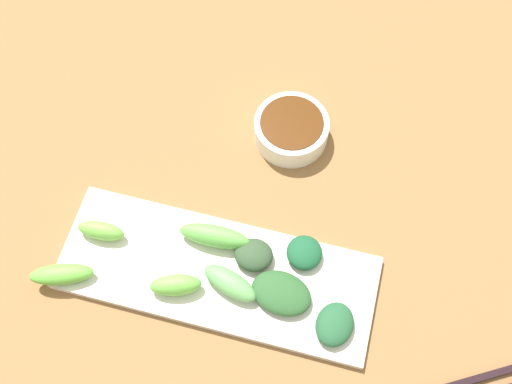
{
  "coord_description": "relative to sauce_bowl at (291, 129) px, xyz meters",
  "views": [
    {
      "loc": [
        0.31,
        0.1,
        0.77
      ],
      "look_at": [
        -0.03,
        0.01,
        0.05
      ],
      "focal_mm": 43.88,
      "sensor_mm": 36.0,
      "label": 1
    }
  ],
  "objects": [
    {
      "name": "broccoli_leafy_3",
      "position": [
        0.17,
        0.06,
        0.0
      ],
      "size": [
        0.06,
        0.06,
        0.02
      ],
      "primitive_type": "ellipsoid",
      "rotation": [
        0.0,
        0.0,
        0.28
      ],
      "color": "#19512F",
      "rests_on": "serving_plate"
    },
    {
      "name": "broccoli_stalk_4",
      "position": [
        0.18,
        -0.06,
        0.01
      ],
      "size": [
        0.03,
        0.09,
        0.03
      ],
      "primitive_type": "ellipsoid",
      "rotation": [
        0.0,
        0.0,
        0.04
      ],
      "color": "#62AF4A",
      "rests_on": "serving_plate"
    },
    {
      "name": "tabletop",
      "position": [
        0.14,
        -0.03,
        -0.03
      ],
      "size": [
        2.1,
        2.1,
        0.02
      ],
      "primitive_type": "cube",
      "color": "brown",
      "rests_on": "ground"
    },
    {
      "name": "broccoli_stalk_8",
      "position": [
        0.27,
        -0.22,
        0.0
      ],
      "size": [
        0.05,
        0.08,
        0.02
      ],
      "primitive_type": "ellipsoid",
      "rotation": [
        0.0,
        0.0,
        0.34
      ],
      "color": "#64B73F",
      "rests_on": "serving_plate"
    },
    {
      "name": "broccoli_stalk_6",
      "position": [
        0.23,
        -0.02,
        0.0
      ],
      "size": [
        0.05,
        0.08,
        0.03
      ],
      "primitive_type": "ellipsoid",
      "rotation": [
        0.0,
        0.0,
        -0.33
      ],
      "color": "#63A55A",
      "rests_on": "serving_plate"
    },
    {
      "name": "broccoli_stalk_5",
      "position": [
        0.21,
        -0.2,
        0.0
      ],
      "size": [
        0.03,
        0.06,
        0.03
      ],
      "primitive_type": "ellipsoid",
      "rotation": [
        0.0,
        0.0,
        0.06
      ],
      "color": "#71B846",
      "rests_on": "serving_plate"
    },
    {
      "name": "serving_plate",
      "position": [
        0.22,
        -0.04,
        -0.01
      ],
      "size": [
        0.14,
        0.39,
        0.01
      ],
      "primitive_type": "cube",
      "color": "silver",
      "rests_on": "tabletop"
    },
    {
      "name": "chopsticks",
      "position": [
        0.27,
        0.3,
        -0.02
      ],
      "size": [
        0.14,
        0.21,
        0.01
      ],
      "rotation": [
        0.0,
        0.0,
        0.52
      ],
      "color": "black",
      "rests_on": "tabletop"
    },
    {
      "name": "broccoli_leafy_1",
      "position": [
        0.25,
        0.11,
        0.0
      ],
      "size": [
        0.06,
        0.05,
        0.02
      ],
      "primitive_type": "ellipsoid",
      "rotation": [
        0.0,
        0.0,
        -0.15
      ],
      "color": "#235331",
      "rests_on": "serving_plate"
    },
    {
      "name": "broccoli_leafy_0",
      "position": [
        0.23,
        0.04,
        0.0
      ],
      "size": [
        0.06,
        0.08,
        0.02
      ],
      "primitive_type": "ellipsoid",
      "rotation": [
        0.0,
        0.0,
        -0.15
      ],
      "color": "#2A552A",
      "rests_on": "serving_plate"
    },
    {
      "name": "broccoli_stalk_2",
      "position": [
        0.25,
        -0.08,
        0.01
      ],
      "size": [
        0.04,
        0.07,
        0.03
      ],
      "primitive_type": "ellipsoid",
      "rotation": [
        0.0,
        0.0,
        0.32
      ],
      "color": "#69BC46",
      "rests_on": "serving_plate"
    },
    {
      "name": "sauce_bowl",
      "position": [
        0.0,
        0.0,
        0.0
      ],
      "size": [
        0.1,
        0.1,
        0.04
      ],
      "color": "white",
      "rests_on": "tabletop"
    },
    {
      "name": "broccoli_leafy_7",
      "position": [
        0.19,
        -0.0,
        0.0
      ],
      "size": [
        0.05,
        0.05,
        0.02
      ],
      "primitive_type": "ellipsoid",
      "rotation": [
        0.0,
        0.0,
        0.07
      ],
      "color": "#2F462C",
      "rests_on": "serving_plate"
    }
  ]
}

